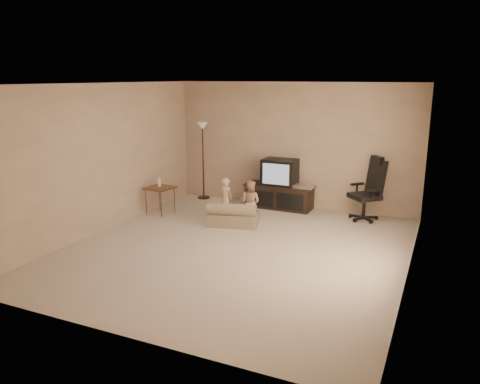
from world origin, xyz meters
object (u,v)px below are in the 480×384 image
at_px(floor_lamp, 203,143).
at_px(tv_stand, 280,188).
at_px(office_chair, 368,197).
at_px(toddler_right, 250,202).
at_px(child_sofa, 233,216).
at_px(toddler_left, 226,200).
at_px(side_table, 160,188).

bearing_deg(floor_lamp, tv_stand, -1.88).
bearing_deg(office_chair, tv_stand, -137.51).
distance_m(office_chair, toddler_right, 2.20).
xyz_separation_m(office_chair, floor_lamp, (-3.54, 0.15, 0.78)).
bearing_deg(toddler_right, child_sofa, 49.30).
height_order(floor_lamp, toddler_left, floor_lamp).
bearing_deg(toddler_right, office_chair, -147.41).
height_order(toddler_left, toddler_right, toddler_left).
xyz_separation_m(tv_stand, child_sofa, (-0.37, -1.45, -0.24)).
height_order(tv_stand, toddler_right, tv_stand).
height_order(office_chair, side_table, office_chair).
bearing_deg(toddler_right, floor_lamp, -35.36).
bearing_deg(floor_lamp, toddler_right, -37.59).
height_order(floor_lamp, child_sofa, floor_lamp).
bearing_deg(office_chair, child_sofa, -102.00).
relative_size(floor_lamp, child_sofa, 1.68).
height_order(side_table, child_sofa, side_table).
xyz_separation_m(side_table, child_sofa, (1.60, -0.11, -0.34)).
height_order(side_table, toddler_left, toddler_left).
relative_size(tv_stand, side_table, 1.94).
bearing_deg(tv_stand, side_table, -145.28).
bearing_deg(toddler_right, toddler_left, 8.45).
bearing_deg(child_sofa, toddler_left, 124.32).
bearing_deg(office_chair, toddler_left, -108.30).
distance_m(child_sofa, toddler_right, 0.40).
bearing_deg(child_sofa, office_chair, 17.29).
distance_m(side_table, child_sofa, 1.64).
distance_m(office_chair, toddler_left, 2.63).
relative_size(office_chair, toddler_right, 1.48).
bearing_deg(toddler_left, child_sofa, 155.05).
relative_size(tv_stand, child_sofa, 1.43).
bearing_deg(side_table, toddler_right, 4.37).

